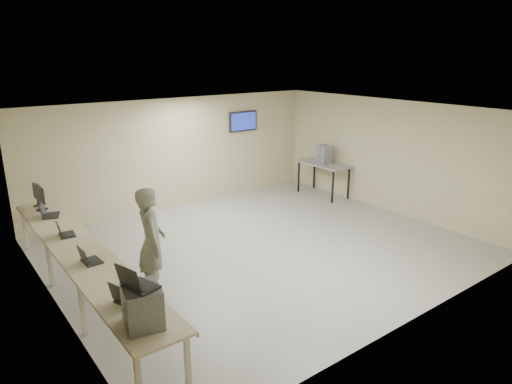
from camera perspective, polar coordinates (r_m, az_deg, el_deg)
room at (r=9.12m, az=0.71°, el=1.39°), size 8.01×7.01×2.81m
workbench at (r=7.73m, az=-20.95°, el=-7.35°), size 0.76×6.00×0.90m
equipment_box at (r=5.43m, az=-14.00°, el=-13.70°), size 0.49×0.53×0.48m
laptop_on_box at (r=5.26m, az=-14.84°, el=-10.90°), size 0.41×0.44×0.30m
laptop_0 at (r=5.98m, az=-15.94°, el=-12.64°), size 0.40×0.42×0.28m
laptop_1 at (r=7.21m, az=-20.25°, el=-7.82°), size 0.29×0.34×0.26m
laptop_2 at (r=8.37m, az=-22.91°, el=-4.66°), size 0.30×0.35×0.26m
laptop_3 at (r=9.45m, az=-24.61°, el=-2.39°), size 0.43×0.45×0.30m
monitor_near at (r=9.85m, az=-25.36°, el=-0.41°), size 0.22×0.49×0.49m
monitor_far at (r=10.16m, az=-25.73°, el=-0.15°), size 0.20×0.44×0.44m
soldier at (r=7.59m, az=-12.91°, el=-6.21°), size 0.63×0.78×1.86m
side_table at (r=12.86m, az=8.45°, el=3.26°), size 0.72×1.54×0.93m
storage_bins at (r=12.77m, az=8.45°, el=4.68°), size 0.32×0.36×0.51m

